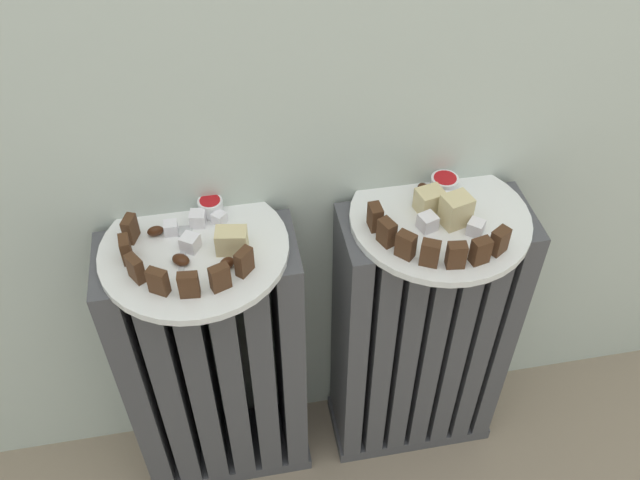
# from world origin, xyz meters

# --- Properties ---
(radiator_left) EXTENTS (0.32, 0.14, 0.59)m
(radiator_left) POSITION_xyz_m (-0.19, 0.28, 0.29)
(radiator_left) COLOR #47474C
(radiator_left) RESTS_ON ground_plane
(radiator_right) EXTENTS (0.32, 0.14, 0.59)m
(radiator_right) POSITION_xyz_m (0.19, 0.28, 0.29)
(radiator_right) COLOR #47474C
(radiator_right) RESTS_ON ground_plane
(plate_left) EXTENTS (0.28, 0.28, 0.01)m
(plate_left) POSITION_xyz_m (-0.19, 0.28, 0.60)
(plate_left) COLOR white
(plate_left) RESTS_ON radiator_left
(plate_right) EXTENTS (0.28, 0.28, 0.01)m
(plate_right) POSITION_xyz_m (0.19, 0.28, 0.60)
(plate_right) COLOR white
(plate_right) RESTS_ON radiator_right
(dark_cake_slice_left_0) EXTENTS (0.02, 0.03, 0.04)m
(dark_cake_slice_left_0) POSITION_xyz_m (-0.28, 0.31, 0.62)
(dark_cake_slice_left_0) COLOR #472B19
(dark_cake_slice_left_0) RESTS_ON plate_left
(dark_cake_slice_left_1) EXTENTS (0.02, 0.03, 0.04)m
(dark_cake_slice_left_1) POSITION_xyz_m (-0.29, 0.27, 0.62)
(dark_cake_slice_left_1) COLOR #472B19
(dark_cake_slice_left_1) RESTS_ON plate_left
(dark_cake_slice_left_2) EXTENTS (0.03, 0.03, 0.04)m
(dark_cake_slice_left_2) POSITION_xyz_m (-0.27, 0.23, 0.62)
(dark_cake_slice_left_2) COLOR #472B19
(dark_cake_slice_left_2) RESTS_ON plate_left
(dark_cake_slice_left_3) EXTENTS (0.03, 0.03, 0.04)m
(dark_cake_slice_left_3) POSITION_xyz_m (-0.24, 0.20, 0.62)
(dark_cake_slice_left_3) COLOR #472B19
(dark_cake_slice_left_3) RESTS_ON plate_left
(dark_cake_slice_left_4) EXTENTS (0.03, 0.02, 0.04)m
(dark_cake_slice_left_4) POSITION_xyz_m (-0.20, 0.18, 0.62)
(dark_cake_slice_left_4) COLOR #472B19
(dark_cake_slice_left_4) RESTS_ON plate_left
(dark_cake_slice_left_5) EXTENTS (0.03, 0.02, 0.04)m
(dark_cake_slice_left_5) POSITION_xyz_m (-0.16, 0.19, 0.62)
(dark_cake_slice_left_5) COLOR #472B19
(dark_cake_slice_left_5) RESTS_ON plate_left
(dark_cake_slice_left_6) EXTENTS (0.03, 0.03, 0.04)m
(dark_cake_slice_left_6) POSITION_xyz_m (-0.12, 0.21, 0.62)
(dark_cake_slice_left_6) COLOR #472B19
(dark_cake_slice_left_6) RESTS_ON plate_left
(marble_cake_slice_left_0) EXTENTS (0.05, 0.04, 0.04)m
(marble_cake_slice_left_0) POSITION_xyz_m (-0.13, 0.26, 0.62)
(marble_cake_slice_left_0) COLOR beige
(marble_cake_slice_left_0) RESTS_ON plate_left
(turkish_delight_left_0) EXTENTS (0.03, 0.03, 0.02)m
(turkish_delight_left_0) POSITION_xyz_m (-0.15, 0.33, 0.61)
(turkish_delight_left_0) COLOR white
(turkish_delight_left_0) RESTS_ON plate_left
(turkish_delight_left_1) EXTENTS (0.02, 0.02, 0.02)m
(turkish_delight_left_1) POSITION_xyz_m (-0.22, 0.32, 0.61)
(turkish_delight_left_1) COLOR white
(turkish_delight_left_1) RESTS_ON plate_left
(turkish_delight_left_2) EXTENTS (0.03, 0.03, 0.02)m
(turkish_delight_left_2) POSITION_xyz_m (-0.18, 0.33, 0.62)
(turkish_delight_left_2) COLOR white
(turkish_delight_left_2) RESTS_ON plate_left
(turkish_delight_left_3) EXTENTS (0.03, 0.03, 0.02)m
(turkish_delight_left_3) POSITION_xyz_m (-0.20, 0.28, 0.62)
(turkish_delight_left_3) COLOR white
(turkish_delight_left_3) RESTS_ON plate_left
(medjool_date_left_0) EXTENTS (0.03, 0.03, 0.02)m
(medjool_date_left_0) POSITION_xyz_m (-0.15, 0.23, 0.61)
(medjool_date_left_0) COLOR #3D1E0F
(medjool_date_left_0) RESTS_ON plate_left
(medjool_date_left_1) EXTENTS (0.03, 0.03, 0.01)m
(medjool_date_left_1) POSITION_xyz_m (-0.21, 0.25, 0.61)
(medjool_date_left_1) COLOR #3D1E0F
(medjool_date_left_1) RESTS_ON plate_left
(medjool_date_left_2) EXTENTS (0.03, 0.02, 0.02)m
(medjool_date_left_2) POSITION_xyz_m (-0.25, 0.32, 0.61)
(medjool_date_left_2) COLOR #3D1E0F
(medjool_date_left_2) RESTS_ON plate_left
(jam_bowl_left) EXTENTS (0.04, 0.04, 0.03)m
(jam_bowl_left) POSITION_xyz_m (-0.16, 0.35, 0.62)
(jam_bowl_left) COLOR white
(jam_bowl_left) RESTS_ON plate_left
(dark_cake_slice_right_0) EXTENTS (0.02, 0.03, 0.04)m
(dark_cake_slice_right_0) POSITION_xyz_m (0.08, 0.27, 0.62)
(dark_cake_slice_right_0) COLOR #472B19
(dark_cake_slice_right_0) RESTS_ON plate_right
(dark_cake_slice_right_1) EXTENTS (0.03, 0.03, 0.04)m
(dark_cake_slice_right_1) POSITION_xyz_m (0.09, 0.24, 0.62)
(dark_cake_slice_right_1) COLOR #472B19
(dark_cake_slice_right_1) RESTS_ON plate_right
(dark_cake_slice_right_2) EXTENTS (0.03, 0.03, 0.04)m
(dark_cake_slice_right_2) POSITION_xyz_m (0.11, 0.21, 0.62)
(dark_cake_slice_right_2) COLOR #472B19
(dark_cake_slice_right_2) RESTS_ON plate_right
(dark_cake_slice_right_3) EXTENTS (0.03, 0.03, 0.04)m
(dark_cake_slice_right_3) POSITION_xyz_m (0.14, 0.18, 0.62)
(dark_cake_slice_right_3) COLOR #472B19
(dark_cake_slice_right_3) RESTS_ON plate_right
(dark_cake_slice_right_4) EXTENTS (0.03, 0.02, 0.04)m
(dark_cake_slice_right_4) POSITION_xyz_m (0.18, 0.17, 0.62)
(dark_cake_slice_right_4) COLOR #472B19
(dark_cake_slice_right_4) RESTS_ON plate_right
(dark_cake_slice_right_5) EXTENTS (0.03, 0.02, 0.04)m
(dark_cake_slice_right_5) POSITION_xyz_m (0.22, 0.17, 0.62)
(dark_cake_slice_right_5) COLOR #472B19
(dark_cake_slice_right_5) RESTS_ON plate_right
(dark_cake_slice_right_6) EXTENTS (0.03, 0.03, 0.04)m
(dark_cake_slice_right_6) POSITION_xyz_m (0.25, 0.19, 0.62)
(dark_cake_slice_right_6) COLOR #472B19
(dark_cake_slice_right_6) RESTS_ON plate_right
(marble_cake_slice_right_0) EXTENTS (0.05, 0.04, 0.04)m
(marble_cake_slice_right_0) POSITION_xyz_m (0.18, 0.30, 0.62)
(marble_cake_slice_right_0) COLOR beige
(marble_cake_slice_right_0) RESTS_ON plate_right
(marble_cake_slice_right_1) EXTENTS (0.05, 0.05, 0.05)m
(marble_cake_slice_right_1) POSITION_xyz_m (0.21, 0.26, 0.63)
(marble_cake_slice_right_1) COLOR beige
(marble_cake_slice_right_1) RESTS_ON plate_right
(turkish_delight_right_0) EXTENTS (0.03, 0.03, 0.02)m
(turkish_delight_right_0) POSITION_xyz_m (0.23, 0.23, 0.61)
(turkish_delight_right_0) COLOR white
(turkish_delight_right_0) RESTS_ON plate_right
(turkish_delight_right_1) EXTENTS (0.03, 0.03, 0.02)m
(turkish_delight_right_1) POSITION_xyz_m (0.21, 0.30, 0.61)
(turkish_delight_right_1) COLOR white
(turkish_delight_right_1) RESTS_ON plate_right
(turkish_delight_right_2) EXTENTS (0.03, 0.03, 0.03)m
(turkish_delight_right_2) POSITION_xyz_m (0.16, 0.26, 0.62)
(turkish_delight_right_2) COLOR white
(turkish_delight_right_2) RESTS_ON plate_right
(medjool_date_right_0) EXTENTS (0.03, 0.02, 0.02)m
(medjool_date_right_0) POSITION_xyz_m (0.19, 0.20, 0.61)
(medjool_date_right_0) COLOR #3D1E0F
(medjool_date_right_0) RESTS_ON plate_right
(medjool_date_right_1) EXTENTS (0.02, 0.03, 0.02)m
(medjool_date_right_1) POSITION_xyz_m (0.18, 0.34, 0.61)
(medjool_date_right_1) COLOR #3D1E0F
(medjool_date_right_1) RESTS_ON plate_right
(jam_bowl_right) EXTENTS (0.04, 0.04, 0.03)m
(jam_bowl_right) POSITION_xyz_m (0.22, 0.34, 0.62)
(jam_bowl_right) COLOR white
(jam_bowl_right) RESTS_ON plate_right
(fork) EXTENTS (0.03, 0.11, 0.00)m
(fork) POSITION_xyz_m (-0.21, 0.28, 0.60)
(fork) COLOR #B7B7BC
(fork) RESTS_ON plate_left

